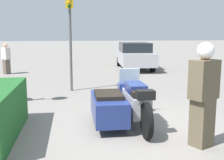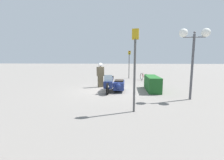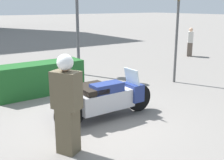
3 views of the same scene
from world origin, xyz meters
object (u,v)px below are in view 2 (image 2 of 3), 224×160
at_px(hedge_bush_curbside, 152,83).
at_px(traffic_light_far, 129,60).
at_px(bicycle_parked, 144,77).
at_px(twin_lamp_post, 194,41).
at_px(traffic_light_near, 135,58).
at_px(officer_rider, 100,74).
at_px(police_motorcycle, 115,84).

xyz_separation_m(hedge_bush_curbside, traffic_light_far, (-6.76, -1.48, 1.59)).
bearing_deg(bicycle_parked, hedge_bush_curbside, -17.80).
xyz_separation_m(hedge_bush_curbside, twin_lamp_post, (2.28, 1.63, 2.58)).
xyz_separation_m(twin_lamp_post, bicycle_parked, (-7.64, -1.60, -2.72)).
bearing_deg(hedge_bush_curbside, traffic_light_far, -167.67).
bearing_deg(bicycle_parked, twin_lamp_post, -5.66).
bearing_deg(traffic_light_near, officer_rider, 31.33).
bearing_deg(traffic_light_near, traffic_light_far, 8.15).
bearing_deg(traffic_light_far, officer_rider, -38.72).
xyz_separation_m(hedge_bush_curbside, bicycle_parked, (-5.36, 0.03, -0.14)).
bearing_deg(twin_lamp_post, traffic_light_near, -54.72).
distance_m(twin_lamp_post, traffic_light_near, 3.91).
relative_size(police_motorcycle, officer_rider, 1.45).
height_order(traffic_light_near, bicycle_parked, traffic_light_near).
relative_size(police_motorcycle, traffic_light_far, 0.87).
distance_m(police_motorcycle, twin_lamp_post, 5.22).
xyz_separation_m(traffic_light_near, bicycle_parked, (-9.84, 1.51, -1.82)).
bearing_deg(police_motorcycle, traffic_light_near, 16.20).
bearing_deg(bicycle_parked, traffic_light_far, -150.24).
height_order(twin_lamp_post, traffic_light_far, twin_lamp_post).
distance_m(police_motorcycle, traffic_light_near, 4.40).
xyz_separation_m(officer_rider, traffic_light_far, (-5.79, 2.33, 1.09)).
relative_size(twin_lamp_post, traffic_light_far, 1.18).
xyz_separation_m(traffic_light_near, traffic_light_far, (-11.23, -0.00, -0.09)).
distance_m(officer_rider, bicycle_parked, 5.87).
distance_m(police_motorcycle, officer_rider, 2.04).
height_order(officer_rider, traffic_light_near, traffic_light_near).
distance_m(officer_rider, hedge_bush_curbside, 3.96).
distance_m(officer_rider, traffic_light_far, 6.34).
height_order(traffic_light_far, bicycle_parked, traffic_light_far).
bearing_deg(traffic_light_near, police_motorcycle, 23.56).
height_order(police_motorcycle, officer_rider, officer_rider).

